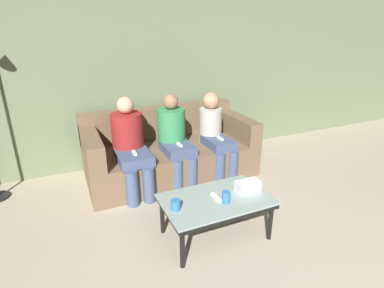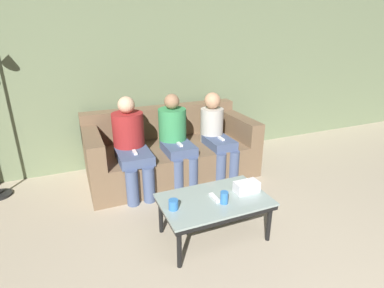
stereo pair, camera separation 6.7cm
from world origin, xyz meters
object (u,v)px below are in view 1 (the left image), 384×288
object	(u,v)px
game_remote	(216,197)
seated_person_mid_left	(174,137)
couch	(169,152)
cup_near_left	(226,197)
cup_near_right	(176,205)
tissue_box	(248,186)
seated_person_left_end	(130,143)
coffee_table	(216,202)
seated_person_mid_right	(215,133)

from	to	relation	value
game_remote	seated_person_mid_left	world-z (taller)	seated_person_mid_left
couch	cup_near_left	size ratio (longest dim) A/B	19.40
cup_near_right	tissue_box	world-z (taller)	tissue_box
game_remote	seated_person_mid_left	distance (m)	1.19
couch	seated_person_left_end	distance (m)	0.64
couch	coffee_table	bearing A→B (deg)	-92.77
cup_near_right	seated_person_mid_left	size ratio (longest dim) A/B	0.08
cup_near_left	couch	bearing A→B (deg)	89.05
coffee_table	seated_person_mid_right	distance (m)	1.31
coffee_table	seated_person_left_end	size ratio (longest dim) A/B	0.87
tissue_box	seated_person_left_end	distance (m)	1.42
couch	cup_near_right	world-z (taller)	couch
couch	cup_near_left	world-z (taller)	couch
couch	seated_person_left_end	bearing A→B (deg)	-157.86
cup_near_right	couch	bearing A→B (deg)	72.22
game_remote	seated_person_mid_right	bearing A→B (deg)	62.45
cup_near_right	game_remote	size ratio (longest dim) A/B	0.57
coffee_table	couch	bearing A→B (deg)	87.23
cup_near_left	seated_person_mid_left	size ratio (longest dim) A/B	0.10
game_remote	cup_near_left	bearing A→B (deg)	-65.67
couch	cup_near_right	size ratio (longest dim) A/B	24.14
coffee_table	seated_person_mid_left	bearing A→B (deg)	86.73
game_remote	seated_person_mid_left	xyz separation A→B (m)	(0.07, 1.17, 0.17)
tissue_box	game_remote	xyz separation A→B (m)	(-0.32, 0.01, -0.04)
tissue_box	couch	bearing A→B (deg)	100.29
seated_person_mid_left	seated_person_mid_right	distance (m)	0.53
coffee_table	cup_near_right	bearing A→B (deg)	-177.73
coffee_table	seated_person_mid_left	size ratio (longest dim) A/B	0.88
seated_person_mid_right	game_remote	bearing A→B (deg)	-117.55
couch	seated_person_mid_right	world-z (taller)	seated_person_mid_right
coffee_table	tissue_box	size ratio (longest dim) A/B	4.26
cup_near_right	seated_person_left_end	size ratio (longest dim) A/B	0.08
couch	cup_near_right	xyz separation A→B (m)	(-0.45, -1.40, 0.13)
couch	coffee_table	distance (m)	1.39
tissue_box	cup_near_right	bearing A→B (deg)	-179.19
cup_near_left	seated_person_left_end	size ratio (longest dim) A/B	0.10
coffee_table	seated_person_mid_right	xyz separation A→B (m)	(0.60, 1.15, 0.20)
coffee_table	seated_person_left_end	bearing A→B (deg)	111.77
cup_near_right	seated_person_mid_left	xyz separation A→B (m)	(0.45, 1.19, 0.13)
couch	seated_person_mid_right	size ratio (longest dim) A/B	1.98
couch	cup_near_left	distance (m)	1.49
seated_person_mid_left	seated_person_left_end	bearing A→B (deg)	-179.17
coffee_table	seated_person_left_end	xyz separation A→B (m)	(-0.47, 1.17, 0.23)
cup_near_left	seated_person_mid_left	world-z (taller)	seated_person_mid_left
seated_person_mid_right	coffee_table	bearing A→B (deg)	-117.55
couch	tissue_box	world-z (taller)	couch
tissue_box	cup_near_left	bearing A→B (deg)	-162.12
cup_near_left	seated_person_mid_left	distance (m)	1.28
coffee_table	tissue_box	bearing A→B (deg)	-0.93
seated_person_mid_left	seated_person_mid_right	bearing A→B (deg)	-2.59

